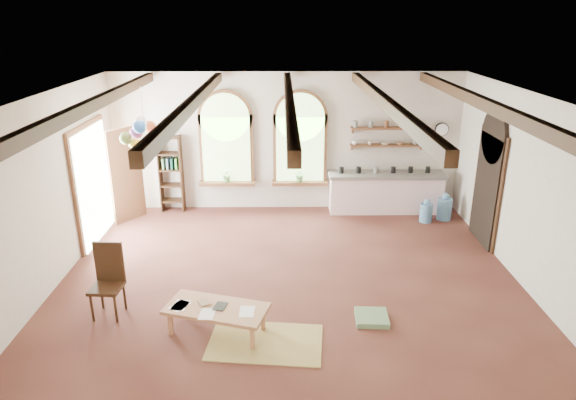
{
  "coord_description": "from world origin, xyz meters",
  "views": [
    {
      "loc": [
        -0.12,
        -8.1,
        4.41
      ],
      "look_at": [
        -0.01,
        0.6,
        1.24
      ],
      "focal_mm": 32.0,
      "sensor_mm": 36.0,
      "label": 1
    }
  ],
  "objects_px": {
    "balloon_cluster": "(145,135)",
    "kitchen_counter": "(385,192)",
    "coffee_table": "(217,310)",
    "side_chair": "(108,295)"
  },
  "relations": [
    {
      "from": "kitchen_counter",
      "to": "balloon_cluster",
      "type": "bearing_deg",
      "value": -156.5
    },
    {
      "from": "kitchen_counter",
      "to": "coffee_table",
      "type": "bearing_deg",
      "value": -124.77
    },
    {
      "from": "balloon_cluster",
      "to": "kitchen_counter",
      "type": "bearing_deg",
      "value": 23.5
    },
    {
      "from": "side_chair",
      "to": "balloon_cluster",
      "type": "height_order",
      "value": "balloon_cluster"
    },
    {
      "from": "coffee_table",
      "to": "side_chair",
      "type": "xyz_separation_m",
      "value": [
        -1.72,
        0.5,
        -0.04
      ]
    },
    {
      "from": "kitchen_counter",
      "to": "side_chair",
      "type": "relative_size",
      "value": 2.34
    },
    {
      "from": "coffee_table",
      "to": "side_chair",
      "type": "distance_m",
      "value": 1.79
    },
    {
      "from": "balloon_cluster",
      "to": "coffee_table",
      "type": "bearing_deg",
      "value": -60.61
    },
    {
      "from": "kitchen_counter",
      "to": "balloon_cluster",
      "type": "height_order",
      "value": "balloon_cluster"
    },
    {
      "from": "kitchen_counter",
      "to": "side_chair",
      "type": "height_order",
      "value": "side_chair"
    }
  ]
}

